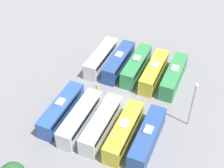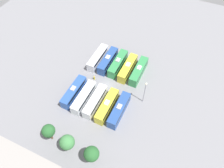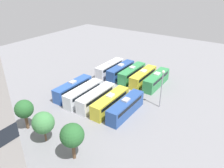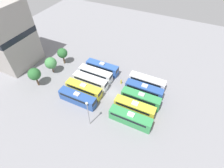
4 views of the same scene
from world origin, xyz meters
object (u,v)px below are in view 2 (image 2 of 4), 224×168
object	(u,v)px
bus_6	(107,106)
worker_person	(94,78)
bus_2	(118,64)
bus_9	(74,92)
bus_8	(84,97)
bus_3	(108,61)
bus_4	(98,58)
bus_5	(119,110)
light_pole	(145,90)
tree_2	(48,131)
bus_7	(95,101)
tree_1	(67,142)
tree_0	(91,154)
bus_1	(128,68)
bus_0	(139,71)

from	to	relation	value
bus_6	worker_person	size ratio (longest dim) A/B	6.24
bus_2	bus_9	world-z (taller)	same
bus_6	bus_9	world-z (taller)	same
bus_8	bus_2	bearing A→B (deg)	-102.05
bus_3	bus_4	distance (m)	3.54
bus_5	worker_person	world-z (taller)	bus_5
light_pole	tree_2	world-z (taller)	light_pole
bus_7	tree_1	xyz separation A→B (m)	(-0.10, 14.11, 1.96)
bus_7	bus_2	bearing A→B (deg)	-89.67
bus_4	tree_0	bearing A→B (deg)	115.06
worker_person	bus_9	bearing A→B (deg)	72.57
bus_1	bus_2	xyz separation A→B (m)	(3.56, -0.46, 0.00)
bus_0	bus_1	xyz separation A→B (m)	(3.57, 0.27, 0.00)
bus_1	bus_6	size ratio (longest dim) A/B	1.00
bus_5	worker_person	xyz separation A→B (m)	(11.78, -7.76, -0.95)
bus_4	bus_5	world-z (taller)	same
bus_7	bus_4	bearing A→B (deg)	-65.18
bus_1	bus_2	world-z (taller)	same
bus_6	tree_2	distance (m)	16.54
bus_1	bus_0	bearing A→B (deg)	-175.65
bus_1	tree_0	xyz separation A→B (m)	(-3.30, 29.52, 2.60)
bus_4	tree_2	bearing A→B (deg)	93.35
bus_3	bus_9	size ratio (longest dim) A/B	1.00
bus_1	bus_6	world-z (taller)	same
bus_3	bus_8	size ratio (longest dim) A/B	1.00
bus_6	bus_9	distance (m)	10.69
bus_0	light_pole	xyz separation A→B (m)	(-4.73, 8.76, 3.91)
bus_0	bus_2	size ratio (longest dim) A/B	1.00
bus_1	tree_0	bearing A→B (deg)	96.38
bus_7	bus_3	bearing A→B (deg)	-77.15
tree_1	bus_5	bearing A→B (deg)	-116.24
bus_1	tree_2	xyz separation A→B (m)	(8.84, 28.89, 2.33)
bus_1	bus_6	xyz separation A→B (m)	(-0.18, 15.22, 0.00)
bus_6	light_pole	size ratio (longest dim) A/B	1.27
bus_2	bus_8	size ratio (longest dim) A/B	1.00
bus_9	tree_0	xyz separation A→B (m)	(-13.81, 14.56, 2.60)
bus_4	tree_0	distance (m)	32.76
bus_1	bus_3	xyz separation A→B (m)	(6.99, -0.24, 0.00)
bus_0	bus_9	xyz separation A→B (m)	(14.08, 15.23, 0.00)
bus_0	tree_1	bearing A→B (deg)	76.81
bus_3	tree_1	distance (m)	29.86
bus_2	tree_0	size ratio (longest dim) A/B	1.72
bus_7	bus_9	xyz separation A→B (m)	(7.04, -0.26, 0.00)
tree_1	tree_2	distance (m)	5.50
bus_2	bus_7	world-z (taller)	same
worker_person	tree_2	bearing A→B (deg)	87.99
bus_1	tree_1	distance (m)	29.58
bus_0	bus_3	world-z (taller)	same
bus_6	light_pole	bearing A→B (deg)	-140.33
bus_4	tree_2	world-z (taller)	tree_2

